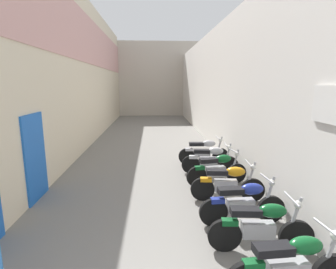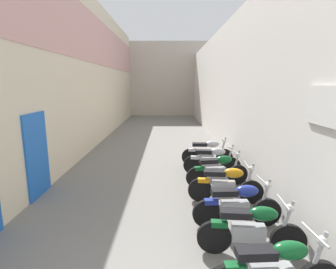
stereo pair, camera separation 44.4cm
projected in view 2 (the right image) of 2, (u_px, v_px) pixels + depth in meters
ground_plane at (154, 155)px, 10.82m from camera, size 39.07×39.07×0.00m
building_left at (89, 72)px, 12.05m from camera, size 0.45×23.07×6.87m
building_right at (221, 88)px, 12.27m from camera, size 0.45×23.07×5.39m
building_far_end at (161, 79)px, 24.45m from camera, size 8.80×2.00×6.61m
motorcycle_second at (275, 269)px, 3.47m from camera, size 1.85×0.58×1.04m
motorcycle_third at (251, 228)px, 4.45m from camera, size 1.85×0.58×1.04m
motorcycle_fourth at (237, 204)px, 5.35m from camera, size 1.85×0.58×1.04m
motorcycle_fifth at (225, 183)px, 6.44m from camera, size 1.85×0.58×1.04m
motorcycle_sixth at (217, 169)px, 7.50m from camera, size 1.84×0.58×1.04m
motorcycle_seventh at (211, 160)px, 8.43m from camera, size 1.85×0.58×1.04m
motorcycle_eighth at (206, 151)px, 9.46m from camera, size 1.85×0.58×1.04m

